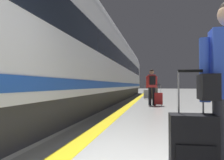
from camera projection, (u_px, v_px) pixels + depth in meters
name	position (u px, v px, depth m)	size (l,w,h in m)	color
safety_line_strip	(133.00, 102.00, 11.93)	(0.36, 80.00, 0.01)	yellow
tactile_edge_band	(127.00, 102.00, 11.99)	(0.58, 80.00, 0.01)	slate
high_speed_train	(82.00, 52.00, 9.67)	(2.94, 34.73, 4.97)	#38383D
rolling_suitcase_foreground	(193.00, 153.00, 1.78)	(0.39, 0.25, 1.12)	black
passenger_near	(152.00, 84.00, 10.14)	(0.54, 0.39, 1.76)	black
suitcase_near	(159.00, 99.00, 9.92)	(0.39, 0.25, 1.01)	#A51E1E
passenger_mid	(151.00, 85.00, 15.06)	(0.50, 0.30, 1.67)	brown
suitcase_mid	(146.00, 94.00, 14.98)	(0.41, 0.29, 1.02)	#9E9EA3
passenger_far	(156.00, 85.00, 20.76)	(0.51, 0.21, 1.63)	brown
suitcase_far	(153.00, 92.00, 20.70)	(0.39, 0.25, 0.94)	#19234C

